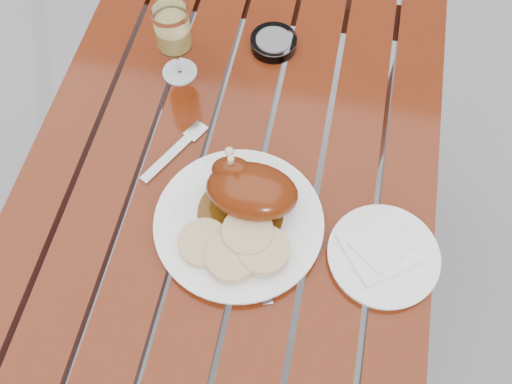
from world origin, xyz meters
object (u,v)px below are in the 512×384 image
dinner_plate (239,223)px  wine_glass (175,44)px  table (235,249)px  ashtray (274,43)px  side_plate (383,256)px

dinner_plate → wine_glass: size_ratio=1.77×
table → dinner_plate: dinner_plate is taller
dinner_plate → ashtray: bearing=92.3°
table → wine_glass: size_ratio=6.83×
wine_glass → side_plate: 0.59m
dinner_plate → ashtray: 0.45m
table → ashtray: bearing=85.6°
table → wine_glass: wine_glass is taller
dinner_plate → wine_glass: 0.40m
wine_glass → side_plate: bearing=-36.4°
wine_glass → ashtray: size_ratio=1.71×
side_plate → table: bearing=159.0°
table → side_plate: size_ratio=5.98×
dinner_plate → ashtray: (-0.02, 0.45, 0.00)m
table → dinner_plate: 0.40m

